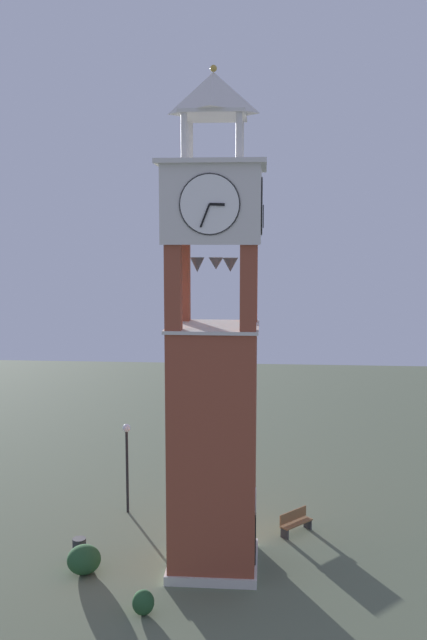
# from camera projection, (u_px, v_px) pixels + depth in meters

# --- Properties ---
(ground) EXTENTS (80.00, 80.00, 0.00)m
(ground) POSITION_uv_depth(u_px,v_px,m) (213.00, 565.00, 25.47)
(ground) COLOR #5B664C
(clock_tower) EXTENTS (3.73, 3.73, 18.31)m
(clock_tower) POSITION_uv_depth(u_px,v_px,m) (214.00, 369.00, 24.50)
(clock_tower) COLOR brown
(clock_tower) RESTS_ON ground
(park_bench) EXTENTS (1.45, 1.43, 0.95)m
(park_bench) POSITION_uv_depth(u_px,v_px,m) (295.00, 522.00, 28.19)
(park_bench) COLOR brown
(park_bench) RESTS_ON ground
(lamp_post) EXTENTS (0.36, 0.36, 4.10)m
(lamp_post) POSITION_uv_depth(u_px,v_px,m) (127.00, 452.00, 30.00)
(lamp_post) COLOR black
(lamp_post) RESTS_ON ground
(trash_bin) EXTENTS (0.52, 0.52, 0.80)m
(trash_bin) POSITION_uv_depth(u_px,v_px,m) (79.00, 548.00, 26.00)
(trash_bin) COLOR #2D2D33
(trash_bin) RESTS_ON ground
(shrub_near_entry) EXTENTS (1.25, 1.25, 1.06)m
(shrub_near_entry) POSITION_uv_depth(u_px,v_px,m) (84.00, 559.00, 24.84)
(shrub_near_entry) COLOR #234C28
(shrub_near_entry) RESTS_ON ground
(shrub_left_of_tower) EXTENTS (0.74, 0.74, 0.83)m
(shrub_left_of_tower) POSITION_uv_depth(u_px,v_px,m) (143.00, 602.00, 22.15)
(shrub_left_of_tower) COLOR #234C28
(shrub_left_of_tower) RESTS_ON ground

